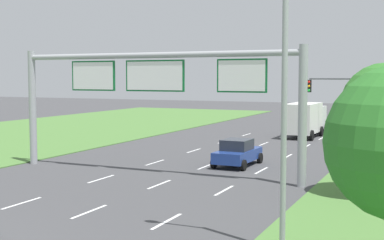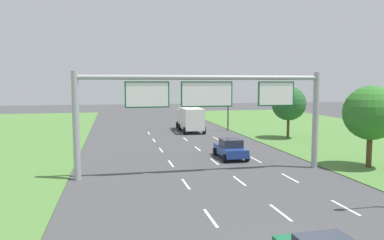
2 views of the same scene
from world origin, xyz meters
name	(u,v)px [view 1 (image 1 of 2)]	position (x,y,z in m)	size (l,w,h in m)	color
lane_dashes_inner_left	(66,190)	(-1.75, 9.00, 0.00)	(0.14, 56.40, 0.01)	white
lane_dashes_inner_right	(128,196)	(1.75, 9.00, 0.00)	(0.14, 56.40, 0.01)	white
lane_dashes_slip	(199,204)	(5.25, 9.00, 0.00)	(0.14, 56.40, 0.01)	white
car_near_red	(237,153)	(3.42, 19.01, 0.81)	(2.13, 4.17, 1.63)	navy
box_truck	(306,118)	(3.65, 36.67, 1.67)	(2.78, 7.40, 3.07)	silver
sign_gantry	(153,85)	(0.12, 14.42, 4.95)	(17.24, 0.44, 7.00)	#9EA0A5
traffic_light_mast	(339,95)	(6.63, 36.04, 3.87)	(4.76, 0.49, 5.60)	#47494F
street_lamp	(272,88)	(9.72, 4.41, 5.08)	(2.61, 0.32, 8.50)	#9EA0A5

